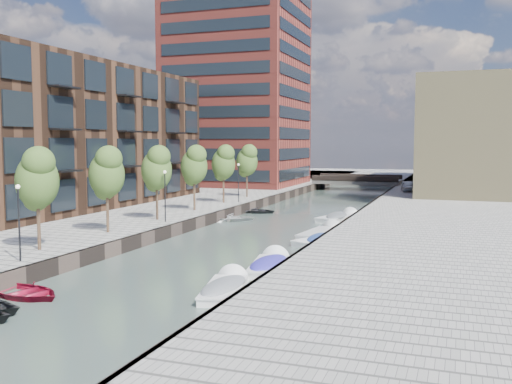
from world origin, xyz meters
The scene contains 29 objects.
water centered at (0.00, 40.00, 0.00)m, with size 300.00×300.00×0.00m, color #38473F.
quay_left centered at (-36.00, 40.00, 0.50)m, with size 60.00×140.00×1.00m, color gray.
quay_right centered at (16.00, 40.00, 0.50)m, with size 20.00×140.00×1.00m, color gray.
quay_wall_left centered at (-6.10, 40.00, 0.50)m, with size 0.25×140.00×1.00m, color #332823.
quay_wall_right centered at (6.10, 40.00, 0.50)m, with size 0.25×140.00×1.00m, color #332823.
far_closure centered at (0.00, 100.00, 0.50)m, with size 80.00×40.00×1.00m, color gray.
apartment_block centered at (-20.00, 30.00, 8.00)m, with size 8.00×38.00×14.00m, color #311D13.
tower centered at (-17.00, 65.00, 16.00)m, with size 18.00×18.00×30.00m, color maroon.
tan_block_near centered at (16.00, 62.00, 8.00)m, with size 12.00×25.00×14.00m, color #8F8158.
tan_block_far centered at (16.00, 88.00, 9.00)m, with size 12.00×20.00×16.00m, color #8F8158.
bridge centered at (0.00, 72.00, 1.39)m, with size 13.00×6.00×1.30m.
tree_1 centered at (-8.50, 11.00, 5.31)m, with size 2.50×2.50×5.95m.
tree_2 centered at (-8.50, 18.00, 5.31)m, with size 2.50×2.50×5.95m.
tree_3 centered at (-8.50, 25.00, 5.31)m, with size 2.50×2.50×5.95m.
tree_4 centered at (-8.50, 32.00, 5.31)m, with size 2.50×2.50×5.95m.
tree_5 centered at (-8.50, 39.00, 5.31)m, with size 2.50×2.50×5.95m.
tree_6 centered at (-8.50, 46.00, 5.31)m, with size 2.50×2.50×5.95m.
lamp_0 centered at (-7.20, 8.00, 3.51)m, with size 0.24×0.24×4.12m.
lamp_1 centered at (-7.20, 24.00, 3.51)m, with size 0.24×0.24×4.12m.
lamp_2 centered at (-7.20, 40.00, 3.51)m, with size 0.24×0.24×4.12m.
sloop_2 centered at (-4.57, 5.33, 0.00)m, with size 3.06×4.29×0.89m, color maroon.
sloop_3 centered at (-5.15, 33.25, 0.00)m, with size 3.04×4.26×0.88m, color beige.
sloop_4 centered at (-5.06, 39.70, 0.00)m, with size 2.92×4.09×0.85m, color #242427.
motorboat_0 centered at (4.62, 14.88, 0.22)m, with size 2.70×5.58×1.78m.
motorboat_1 centered at (4.18, 9.28, 0.21)m, with size 2.80×5.31×1.69m.
motorboat_2 centered at (4.89, 27.43, 0.11)m, with size 2.62×5.90×1.90m.
motorboat_3 centered at (5.59, 24.34, 0.20)m, with size 3.53×5.09×1.61m.
motorboat_4 centered at (4.25, 36.88, 0.22)m, with size 3.29×5.84×1.85m.
car centered at (8.64, 59.72, 1.67)m, with size 1.57×3.91×1.33m, color #B2B5B7.
Camera 1 is at (14.84, -16.08, 7.35)m, focal length 40.00 mm.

